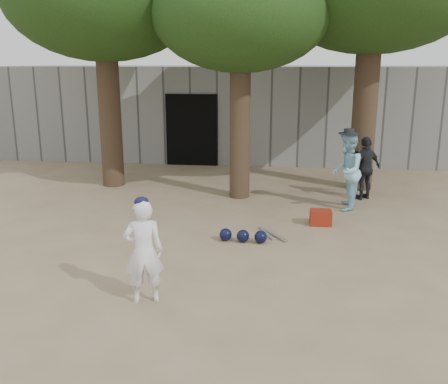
# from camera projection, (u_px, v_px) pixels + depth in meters

# --- Properties ---
(ground) EXTENTS (70.00, 70.00, 0.00)m
(ground) POSITION_uv_depth(u_px,v_px,m) (180.00, 263.00, 8.08)
(ground) COLOR #937C5E
(ground) RESTS_ON ground
(boy_player) EXTENTS (0.60, 0.48, 1.44)m
(boy_player) POSITION_uv_depth(u_px,v_px,m) (144.00, 252.00, 6.62)
(boy_player) COLOR white
(boy_player) RESTS_ON ground
(spectator_blue) EXTENTS (0.79, 0.93, 1.71)m
(spectator_blue) POSITION_uv_depth(u_px,v_px,m) (346.00, 171.00, 10.83)
(spectator_blue) COLOR #95D0E6
(spectator_blue) RESTS_ON ground
(spectator_dark) EXTENTS (0.91, 0.81, 1.48)m
(spectator_dark) POSITION_uv_depth(u_px,v_px,m) (365.00, 168.00, 11.67)
(spectator_dark) COLOR black
(spectator_dark) RESTS_ON ground
(red_bag) EXTENTS (0.43, 0.33, 0.30)m
(red_bag) POSITION_uv_depth(u_px,v_px,m) (321.00, 217.00, 9.94)
(red_bag) COLOR maroon
(red_bag) RESTS_ON ground
(back_building) EXTENTS (16.00, 5.24, 3.00)m
(back_building) POSITION_uv_depth(u_px,v_px,m) (238.00, 110.00, 17.62)
(back_building) COLOR gray
(back_building) RESTS_ON ground
(helmet_row) EXTENTS (0.87, 0.28, 0.23)m
(helmet_row) POSITION_uv_depth(u_px,v_px,m) (243.00, 236.00, 9.00)
(helmet_row) COLOR black
(helmet_row) RESTS_ON ground
(bat_pile) EXTENTS (0.56, 0.78, 0.06)m
(bat_pile) POSITION_uv_depth(u_px,v_px,m) (271.00, 234.00, 9.35)
(bat_pile) COLOR #BCBBC2
(bat_pile) RESTS_ON ground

